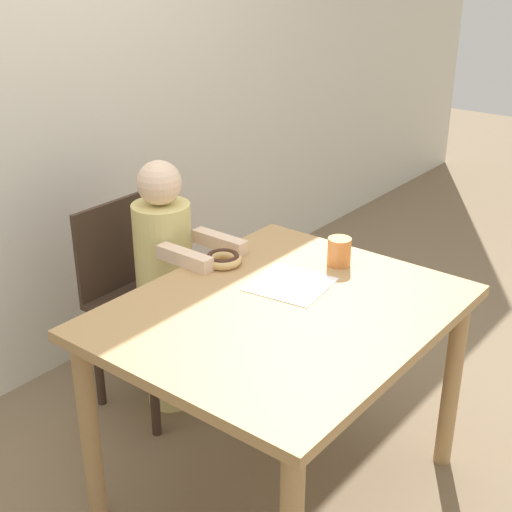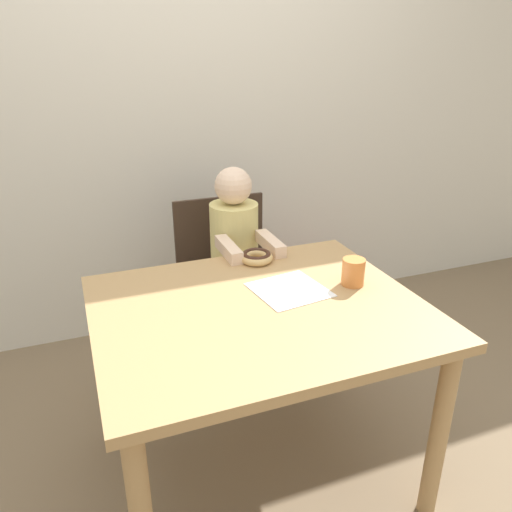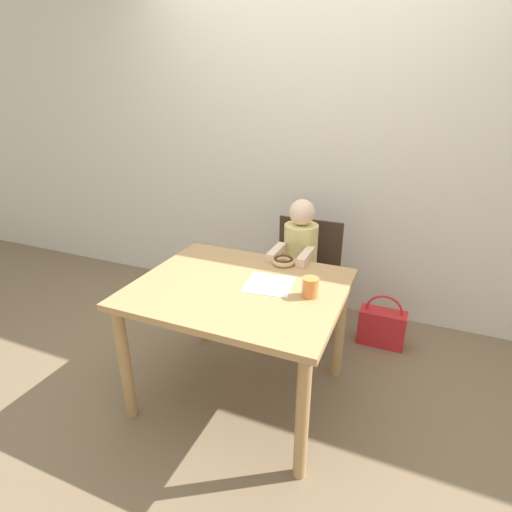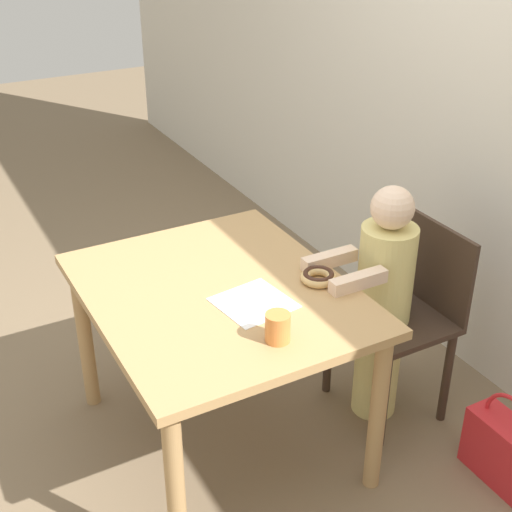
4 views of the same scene
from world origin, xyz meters
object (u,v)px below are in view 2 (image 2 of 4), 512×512
Objects in this scene: chair at (228,277)px; child_figure at (235,273)px; donut at (257,257)px; handbag at (319,307)px; cup at (353,272)px.

child_figure is (-0.00, -0.11, 0.07)m from chair.
handbag is at bearing 40.52° from donut.
child_figure reaches higher than cup.
child_figure is at bearing 111.15° from cup.
cup is at bearing -68.85° from child_figure.
handbag is (0.55, 0.18, -0.38)m from child_figure.
cup is at bearing -71.84° from chair.
child_figure is 2.69× the size of handbag.
cup reaches higher than handbag.
donut is 1.33× the size of cup.
child_figure is 0.70m from cup.
donut is 0.40m from cup.
chair is at bearing 108.16° from cup.
child_figure reaches higher than handbag.
child_figure is 0.36m from donut.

